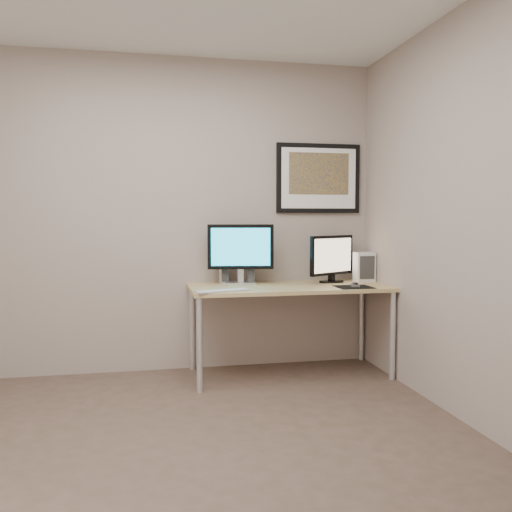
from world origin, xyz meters
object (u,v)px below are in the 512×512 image
at_px(monitor_large, 241,251).
at_px(monitor_tv, 332,257).
at_px(desk, 289,294).
at_px(speaker_left, 224,271).
at_px(speaker_right, 251,273).
at_px(fan_unit, 364,267).
at_px(framed_art, 318,178).
at_px(keyboard, 222,291).

relative_size(monitor_large, monitor_tv, 1.18).
bearing_deg(desk, speaker_left, 152.02).
distance_m(monitor_tv, speaker_right, 0.70).
distance_m(monitor_large, fan_unit, 1.09).
bearing_deg(monitor_tv, fan_unit, -26.04).
xyz_separation_m(framed_art, monitor_large, (-0.72, -0.16, -0.62)).
relative_size(monitor_tv, keyboard, 1.10).
relative_size(desk, fan_unit, 6.35).
xyz_separation_m(speaker_right, keyboard, (-0.31, -0.48, -0.08)).
height_order(monitor_large, speaker_right, monitor_large).
bearing_deg(desk, monitor_tv, 17.15).
bearing_deg(desk, monitor_large, 155.34).
xyz_separation_m(framed_art, speaker_right, (-0.62, -0.11, -0.81)).
relative_size(monitor_large, keyboard, 1.31).
height_order(framed_art, monitor_tv, framed_art).
xyz_separation_m(monitor_large, fan_unit, (1.08, -0.02, -0.15)).
xyz_separation_m(desk, speaker_left, (-0.50, 0.26, 0.17)).
height_order(monitor_large, monitor_tv, monitor_large).
height_order(framed_art, speaker_left, framed_art).
bearing_deg(framed_art, desk, -136.54).
bearing_deg(monitor_large, monitor_tv, 5.28).
relative_size(framed_art, monitor_tv, 1.64).
bearing_deg(speaker_right, speaker_left, -179.88).
bearing_deg(keyboard, monitor_tv, 4.74).
xyz_separation_m(monitor_tv, fan_unit, (0.30, 0.02, -0.09)).
bearing_deg(monitor_large, speaker_right, 38.10).
bearing_deg(speaker_left, speaker_right, -20.12).
distance_m(desk, keyboard, 0.64).
distance_m(framed_art, monitor_large, 0.96).
xyz_separation_m(desk, monitor_large, (-0.37, 0.17, 0.34)).
height_order(speaker_left, speaker_right, speaker_left).
bearing_deg(fan_unit, monitor_large, 179.13).
xyz_separation_m(desk, speaker_right, (-0.27, 0.22, 0.15)).
xyz_separation_m(speaker_left, keyboard, (-0.09, -0.52, -0.09)).
distance_m(speaker_left, speaker_right, 0.23).
bearing_deg(fan_unit, desk, -168.05).
bearing_deg(fan_unit, speaker_right, 175.86).
height_order(monitor_tv, speaker_right, monitor_tv).
distance_m(framed_art, speaker_left, 1.16).
distance_m(speaker_left, fan_unit, 1.21).
bearing_deg(monitor_tv, framed_art, 75.60).
xyz_separation_m(speaker_right, fan_unit, (0.98, -0.08, 0.04)).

